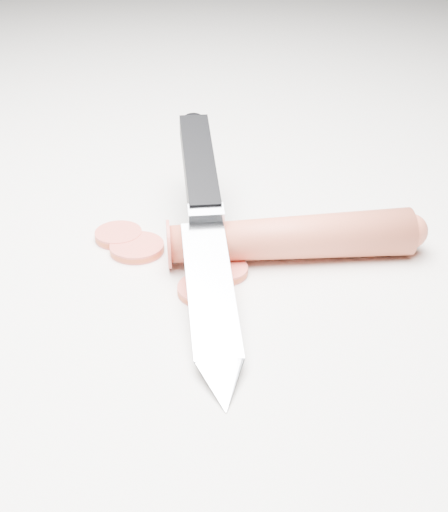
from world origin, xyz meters
The scene contains 8 objects.
ground centered at (0.00, 0.00, 0.00)m, with size 2.40×2.40×0.00m, color silver.
carrot centered at (0.07, 0.04, 0.02)m, with size 0.03×0.03×0.17m, color #BD4A32.
carrot_slice_0 centered at (0.04, 0.00, 0.00)m, with size 0.03×0.03×0.01m, color #CA4539.
carrot_slice_1 centered at (-0.02, -0.02, 0.00)m, with size 0.04×0.04×0.01m, color #CA4539.
carrot_slice_2 centered at (-0.03, -0.02, 0.00)m, with size 0.03×0.03×0.01m, color #CA4539.
carrot_slice_3 centered at (-0.05, -0.01, 0.00)m, with size 0.03×0.03×0.01m, color #CA4539.
carrot_slice_4 centered at (0.05, -0.03, 0.00)m, with size 0.04×0.04×0.01m, color #CA4539.
kitchen_knife centered at (0.03, -0.01, 0.04)m, with size 0.22×0.22×0.07m, color silver, non-canonical shape.
Camera 1 is at (0.30, -0.32, 0.26)m, focal length 50.00 mm.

